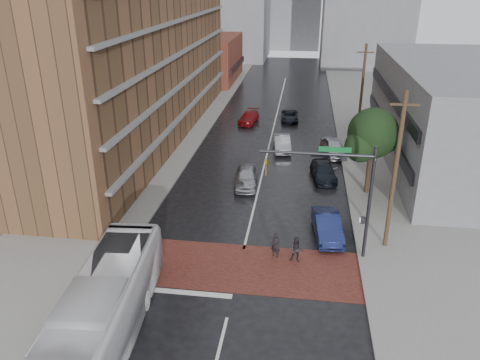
% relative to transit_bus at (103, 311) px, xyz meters
% --- Properties ---
extents(ground, '(160.00, 160.00, 0.00)m').
position_rel_transit_bus_xyz_m(ground, '(5.32, 6.33, -1.70)').
color(ground, black).
rests_on(ground, ground).
extents(crosswalk, '(14.00, 5.00, 0.02)m').
position_rel_transit_bus_xyz_m(crosswalk, '(5.32, 6.83, -1.69)').
color(crosswalk, brown).
rests_on(crosswalk, ground).
extents(sidewalk_west, '(9.00, 90.00, 0.15)m').
position_rel_transit_bus_xyz_m(sidewalk_west, '(-6.18, 31.33, -1.62)').
color(sidewalk_west, gray).
rests_on(sidewalk_west, ground).
extents(sidewalk_east, '(9.00, 90.00, 0.15)m').
position_rel_transit_bus_xyz_m(sidewalk_east, '(16.82, 31.33, -1.62)').
color(sidewalk_east, gray).
rests_on(sidewalk_east, ground).
extents(storefront_west, '(8.00, 16.00, 7.00)m').
position_rel_transit_bus_xyz_m(storefront_west, '(-6.68, 60.33, 1.80)').
color(storefront_west, brown).
rests_on(storefront_west, ground).
extents(building_east, '(11.00, 26.00, 9.00)m').
position_rel_transit_bus_xyz_m(building_east, '(21.82, 26.33, 2.80)').
color(building_east, gray).
rests_on(building_east, ground).
extents(street_tree, '(4.20, 4.10, 6.90)m').
position_rel_transit_bus_xyz_m(street_tree, '(13.84, 18.37, 3.04)').
color(street_tree, '#332319').
rests_on(street_tree, ground).
extents(signal_mast, '(6.50, 0.30, 7.20)m').
position_rel_transit_bus_xyz_m(signal_mast, '(11.17, 8.83, 3.04)').
color(signal_mast, '#2D2D33').
rests_on(signal_mast, ground).
extents(utility_pole_near, '(1.60, 0.26, 10.00)m').
position_rel_transit_bus_xyz_m(utility_pole_near, '(14.12, 10.33, 3.44)').
color(utility_pole_near, '#473321').
rests_on(utility_pole_near, ground).
extents(utility_pole_far, '(1.60, 0.26, 10.00)m').
position_rel_transit_bus_xyz_m(utility_pole_far, '(14.12, 30.33, 3.44)').
color(utility_pole_far, '#473321').
rests_on(utility_pole_far, ground).
extents(transit_bus, '(3.79, 12.37, 3.39)m').
position_rel_transit_bus_xyz_m(transit_bus, '(0.00, 0.00, 0.00)').
color(transit_bus, silver).
rests_on(transit_bus, ground).
extents(pedestrian_a, '(0.70, 0.58, 1.64)m').
position_rel_transit_bus_xyz_m(pedestrian_a, '(7.35, 8.25, -0.88)').
color(pedestrian_a, black).
rests_on(pedestrian_a, ground).
extents(pedestrian_b, '(0.87, 0.72, 1.61)m').
position_rel_transit_bus_xyz_m(pedestrian_b, '(8.60, 7.91, -0.89)').
color(pedestrian_b, black).
rests_on(pedestrian_b, ground).
extents(car_travel_a, '(2.17, 4.61, 1.52)m').
position_rel_transit_bus_xyz_m(car_travel_a, '(4.24, 18.56, -0.93)').
color(car_travel_a, '#9A9DA1').
rests_on(car_travel_a, ground).
extents(car_travel_b, '(2.06, 4.56, 1.45)m').
position_rel_transit_bus_xyz_m(car_travel_b, '(6.68, 27.55, -0.97)').
color(car_travel_b, '#AEB0B7').
rests_on(car_travel_b, ground).
extents(car_travel_c, '(2.37, 4.62, 1.28)m').
position_rel_transit_bus_xyz_m(car_travel_c, '(2.30, 36.56, -1.05)').
color(car_travel_c, maroon).
rests_on(car_travel_c, ground).
extents(suv_travel, '(2.16, 4.34, 1.18)m').
position_rel_transit_bus_xyz_m(suv_travel, '(7.01, 38.07, -1.11)').
color(suv_travel, black).
rests_on(suv_travel, ground).
extents(car_parked_near, '(2.13, 4.78, 1.52)m').
position_rel_transit_bus_xyz_m(car_parked_near, '(10.52, 11.18, -0.93)').
color(car_parked_near, '#161F4D').
rests_on(car_parked_near, ground).
extents(car_parked_mid, '(2.47, 4.73, 1.31)m').
position_rel_transit_bus_xyz_m(car_parked_mid, '(10.52, 20.96, -1.04)').
color(car_parked_mid, black).
rests_on(car_parked_mid, ground).
extents(car_parked_far, '(2.72, 4.91, 1.58)m').
position_rel_transit_bus_xyz_m(car_parked_far, '(11.62, 26.93, -0.91)').
color(car_parked_far, '#AFB3B7').
rests_on(car_parked_far, ground).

